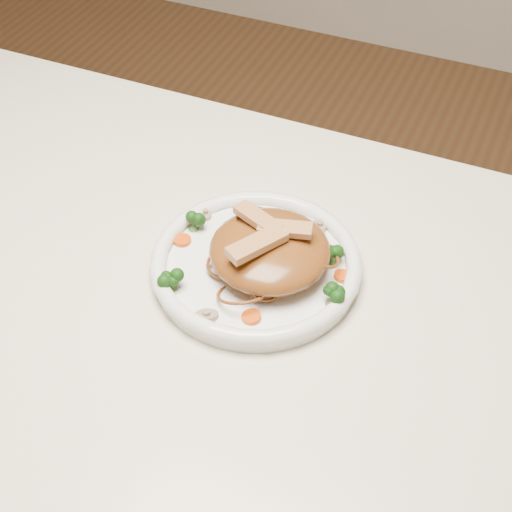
% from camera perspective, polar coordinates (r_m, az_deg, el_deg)
% --- Properties ---
extents(table, '(1.20, 0.80, 0.75)m').
position_cam_1_polar(table, '(0.98, -4.64, -7.60)').
color(table, beige).
rests_on(table, ground).
extents(plate, '(0.28, 0.28, 0.02)m').
position_cam_1_polar(plate, '(0.93, 0.00, -0.96)').
color(plate, white).
rests_on(plate, table).
extents(noodle_mound, '(0.18, 0.18, 0.05)m').
position_cam_1_polar(noodle_mound, '(0.91, 1.04, 0.44)').
color(noodle_mound, brown).
rests_on(noodle_mound, plate).
extents(chicken_a, '(0.07, 0.04, 0.01)m').
position_cam_1_polar(chicken_a, '(0.89, 2.16, 2.06)').
color(chicken_a, tan).
rests_on(chicken_a, noodle_mound).
extents(chicken_b, '(0.07, 0.04, 0.01)m').
position_cam_1_polar(chicken_b, '(0.90, 0.15, 2.79)').
color(chicken_b, tan).
rests_on(chicken_b, noodle_mound).
extents(chicken_c, '(0.06, 0.08, 0.01)m').
position_cam_1_polar(chicken_c, '(0.87, 0.08, 0.89)').
color(chicken_c, tan).
rests_on(chicken_c, noodle_mound).
extents(broccoli_0, '(0.03, 0.03, 0.03)m').
position_cam_1_polar(broccoli_0, '(0.92, 5.75, 0.28)').
color(broccoli_0, '#153F0D').
rests_on(broccoli_0, plate).
extents(broccoli_1, '(0.03, 0.03, 0.03)m').
position_cam_1_polar(broccoli_1, '(0.97, -4.70, 2.69)').
color(broccoli_1, '#153F0D').
rests_on(broccoli_1, plate).
extents(broccoli_2, '(0.03, 0.03, 0.03)m').
position_cam_1_polar(broccoli_2, '(0.89, -6.39, -1.76)').
color(broccoli_2, '#153F0D').
rests_on(broccoli_2, plate).
extents(broccoli_3, '(0.03, 0.03, 0.03)m').
position_cam_1_polar(broccoli_3, '(0.88, 5.67, -2.86)').
color(broccoli_3, '#153F0D').
rests_on(broccoli_3, plate).
extents(carrot_0, '(0.03, 0.03, 0.00)m').
position_cam_1_polar(carrot_0, '(0.97, 3.99, 1.79)').
color(carrot_0, '#DF4B08').
rests_on(carrot_0, plate).
extents(carrot_1, '(0.02, 0.02, 0.00)m').
position_cam_1_polar(carrot_1, '(0.96, -5.51, 1.19)').
color(carrot_1, '#DF4B08').
rests_on(carrot_1, plate).
extents(carrot_2, '(0.03, 0.03, 0.00)m').
position_cam_1_polar(carrot_2, '(0.92, 6.45, -1.48)').
color(carrot_2, '#DF4B08').
rests_on(carrot_2, plate).
extents(carrot_3, '(0.03, 0.03, 0.00)m').
position_cam_1_polar(carrot_3, '(0.99, 0.01, 2.90)').
color(carrot_3, '#DF4B08').
rests_on(carrot_3, plate).
extents(carrot_4, '(0.02, 0.02, 0.00)m').
position_cam_1_polar(carrot_4, '(0.87, -0.35, -4.54)').
color(carrot_4, '#DF4B08').
rests_on(carrot_4, plate).
extents(mushroom_0, '(0.04, 0.04, 0.01)m').
position_cam_1_polar(mushroom_0, '(0.87, -3.70, -4.44)').
color(mushroom_0, gray).
rests_on(mushroom_0, plate).
extents(mushroom_1, '(0.03, 0.03, 0.01)m').
position_cam_1_polar(mushroom_1, '(0.94, 5.92, 0.21)').
color(mushroom_1, gray).
rests_on(mushroom_1, plate).
extents(mushroom_2, '(0.03, 0.03, 0.01)m').
position_cam_1_polar(mushroom_2, '(0.99, -3.75, 3.09)').
color(mushroom_2, gray).
rests_on(mushroom_2, plate).
extents(mushroom_3, '(0.03, 0.03, 0.01)m').
position_cam_1_polar(mushroom_3, '(0.98, 4.73, 2.21)').
color(mushroom_3, gray).
rests_on(mushroom_3, plate).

